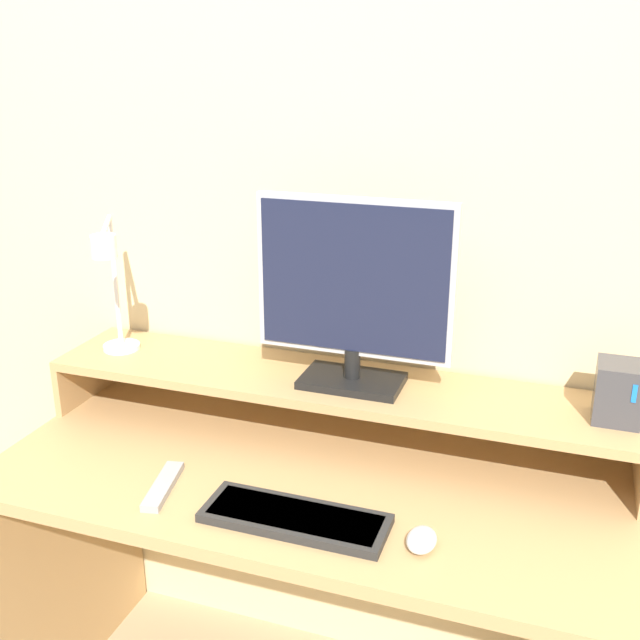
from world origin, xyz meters
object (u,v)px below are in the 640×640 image
at_px(desk_lamp, 112,284).
at_px(mouse, 422,540).
at_px(router_dock, 618,392).
at_px(remote_control, 163,486).
at_px(keyboard, 295,518).
at_px(monitor, 354,291).

distance_m(desk_lamp, mouse, 0.91).
bearing_deg(desk_lamp, router_dock, 4.19).
height_order(router_dock, mouse, router_dock).
relative_size(router_dock, mouse, 1.54).
height_order(desk_lamp, remote_control, desk_lamp).
bearing_deg(mouse, desk_lamp, 161.60).
height_order(desk_lamp, keyboard, desk_lamp).
bearing_deg(keyboard, remote_control, 176.62).
height_order(mouse, remote_control, mouse).
bearing_deg(mouse, router_dock, 47.46).
bearing_deg(router_dock, desk_lamp, -175.81).
relative_size(keyboard, mouse, 4.50).
height_order(monitor, mouse, monitor).
relative_size(monitor, desk_lamp, 1.28).
bearing_deg(monitor, keyboard, -91.41).
bearing_deg(monitor, mouse, -55.03).
relative_size(desk_lamp, remote_control, 1.95).
bearing_deg(router_dock, monitor, -178.95).
bearing_deg(desk_lamp, remote_control, -44.54).
xyz_separation_m(monitor, remote_control, (-0.31, -0.33, -0.36)).
distance_m(mouse, remote_control, 0.55).
xyz_separation_m(desk_lamp, mouse, (0.81, -0.27, -0.33)).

